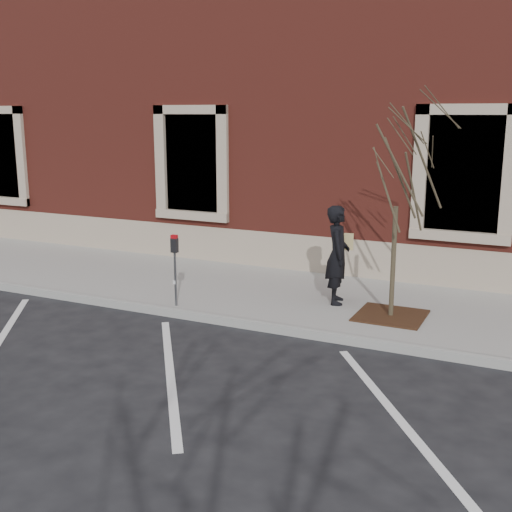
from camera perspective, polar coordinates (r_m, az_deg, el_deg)
The scene contains 9 objects.
ground at distance 10.94m, azimuth -1.35°, elevation -6.26°, with size 120.00×120.00×0.00m, color #28282B.
sidewalk_near at distance 12.43m, azimuth 2.28°, elevation -3.55°, with size 40.00×3.50×0.15m, color gray.
curb_near at distance 10.88m, azimuth -1.48°, elevation -5.96°, with size 40.00×0.12×0.15m, color #9E9E99.
parking_stripes at distance 9.16m, azimuth -7.65°, elevation -10.23°, with size 28.00×4.40×0.01m, color silver, non-canonical shape.
building_civic at distance 17.61m, azimuth 10.31°, elevation 13.95°, with size 40.00×8.62×8.00m.
man at distance 11.60m, azimuth 7.27°, elevation 0.11°, with size 0.65×0.43×1.79m, color black.
parking_meter at distance 11.42m, azimuth -7.23°, elevation -0.08°, with size 0.12×0.09×1.29m.
tree_grate at distance 11.20m, azimuth 11.88°, elevation -5.20°, with size 1.13×1.13×0.03m, color #3F2714.
sapling at distance 10.72m, azimuth 12.46°, elevation 7.05°, with size 2.06×2.06×3.44m.
Camera 1 is at (4.66, -9.24, 3.56)m, focal length 45.00 mm.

